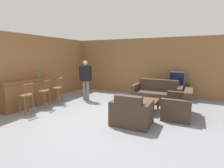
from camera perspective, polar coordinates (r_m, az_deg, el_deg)
ground_plane at (r=5.43m, az=-2.28°, el=-10.29°), size 24.00×24.00×0.00m
wall_back at (r=8.43m, az=9.01°, el=5.68°), size 9.40×0.08×2.60m
wall_left at (r=8.13m, az=-19.01°, el=5.16°), size 0.08×8.54×2.60m
bar_counter at (r=6.99m, az=-25.22°, el=-2.54°), size 0.55×2.19×0.97m
bar_chair_near at (r=6.08m, az=-26.28°, el=-3.83°), size 0.42×0.42×0.98m
bar_chair_mid at (r=6.53m, az=-21.38°, el=-2.64°), size 0.47×0.47×0.98m
bar_chair_far at (r=6.98m, az=-17.51°, el=-1.69°), size 0.48×0.48×0.98m
couch_far at (r=7.13m, az=14.44°, el=-3.23°), size 1.86×0.85×0.86m
armchair_near at (r=4.70m, az=6.36°, el=-9.55°), size 1.01×0.81×0.84m
loveseat_right at (r=5.68m, az=21.03°, el=-6.84°), size 0.78×1.32×0.83m
coffee_table at (r=5.84m, az=11.63°, el=-5.84°), size 0.59×0.91×0.37m
tv_unit at (r=7.87m, az=20.28°, el=-2.35°), size 1.03×0.48×0.61m
tv at (r=7.78m, az=20.52°, el=1.84°), size 0.61×0.47×0.55m
bottle at (r=7.08m, az=-22.92°, el=2.70°), size 0.08×0.08×0.27m
person_by_window at (r=7.14m, az=-8.60°, el=1.95°), size 0.50×0.27×1.61m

